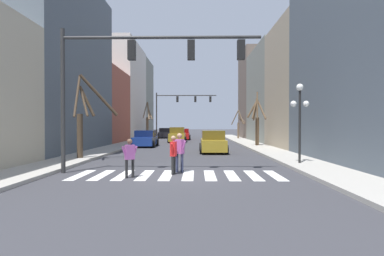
# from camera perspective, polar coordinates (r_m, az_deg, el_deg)

# --- Properties ---
(ground_plane) EXTENTS (240.00, 240.00, 0.00)m
(ground_plane) POSITION_cam_1_polar(r_m,az_deg,el_deg) (12.76, -2.75, -8.86)
(ground_plane) COLOR #38383D
(sidewalk_left) EXTENTS (2.39, 90.00, 0.15)m
(sidewalk_left) POSITION_cam_1_polar(r_m,az_deg,el_deg) (14.65, -29.09, -7.41)
(sidewalk_left) COLOR #ADA89E
(sidewalk_left) RESTS_ON ground_plane
(sidewalk_right) EXTENTS (2.39, 90.00, 0.15)m
(sidewalk_right) POSITION_cam_1_polar(r_m,az_deg,el_deg) (13.93, 25.09, -7.80)
(sidewalk_right) COLOR #ADA89E
(sidewalk_right) RESTS_ON ground_plane
(building_row_left) EXTENTS (6.00, 52.16, 13.83)m
(building_row_left) POSITION_cam_1_polar(r_m,az_deg,el_deg) (36.79, -17.41, 6.96)
(building_row_left) COLOR #BCB299
(building_row_left) RESTS_ON ground_plane
(building_row_right) EXTENTS (6.00, 42.76, 13.35)m
(building_row_right) POSITION_cam_1_polar(r_m,az_deg,el_deg) (29.60, 20.54, 8.57)
(building_row_right) COLOR #515B66
(building_row_right) RESTS_ON ground_plane
(crosswalk_stripes) EXTENTS (8.55, 2.60, 0.01)m
(crosswalk_stripes) POSITION_cam_1_polar(r_m,az_deg,el_deg) (12.61, -2.79, -8.96)
(crosswalk_stripes) COLOR white
(crosswalk_stripes) RESTS_ON ground_plane
(traffic_signal_near) EXTENTS (8.67, 0.28, 6.27)m
(traffic_signal_near) POSITION_cam_1_polar(r_m,az_deg,el_deg) (13.42, -10.30, 11.92)
(traffic_signal_near) COLOR #2D2D2D
(traffic_signal_near) RESTS_ON ground_plane
(traffic_signal_far) EXTENTS (8.78, 0.28, 6.74)m
(traffic_signal_far) POSITION_cam_1_polar(r_m,az_deg,el_deg) (43.59, -2.55, 4.58)
(traffic_signal_far) COLOR #2D2D2D
(traffic_signal_far) RESTS_ON ground_plane
(street_lamp_right_corner) EXTENTS (0.95, 0.36, 4.05)m
(street_lamp_right_corner) POSITION_cam_1_polar(r_m,az_deg,el_deg) (16.26, 19.84, 3.85)
(street_lamp_right_corner) COLOR black
(street_lamp_right_corner) RESTS_ON sidewalk_right
(car_parked_left_near) EXTENTS (2.06, 4.84, 1.54)m
(car_parked_left_near) POSITION_cam_1_polar(r_m,az_deg,el_deg) (41.81, -1.75, -1.23)
(car_parked_left_near) COLOR red
(car_parked_left_near) RESTS_ON ground_plane
(car_parked_left_far) EXTENTS (2.16, 4.86, 1.57)m
(car_parked_left_far) POSITION_cam_1_polar(r_m,az_deg,el_deg) (47.32, -5.04, -0.99)
(car_parked_left_far) COLOR black
(car_parked_left_far) RESTS_ON ground_plane
(car_parked_right_near) EXTENTS (2.04, 4.29, 1.67)m
(car_parked_right_near) POSITION_cam_1_polar(r_m,az_deg,el_deg) (22.73, 4.02, -2.70)
(car_parked_right_near) COLOR #A38423
(car_parked_right_near) RESTS_ON ground_plane
(car_parked_left_mid) EXTENTS (2.07, 4.27, 1.79)m
(car_parked_left_mid) POSITION_cam_1_polar(r_m,az_deg,el_deg) (35.60, -2.80, -1.39)
(car_parked_left_mid) COLOR #A38423
(car_parked_left_mid) RESTS_ON ground_plane
(car_at_intersection) EXTENTS (2.13, 4.36, 1.56)m
(car_at_intersection) POSITION_cam_1_polar(r_m,az_deg,el_deg) (28.97, -8.84, -2.06)
(car_at_intersection) COLOR navy
(car_at_intersection) RESTS_ON ground_plane
(pedestrian_waiting_at_curb) EXTENTS (0.27, 0.71, 1.64)m
(pedestrian_waiting_at_curb) POSITION_cam_1_polar(r_m,az_deg,el_deg) (12.72, -3.56, -4.49)
(pedestrian_waiting_at_curb) COLOR black
(pedestrian_waiting_at_curb) RESTS_ON ground_plane
(pedestrian_on_right_sidewalk) EXTENTS (0.60, 0.43, 1.55)m
(pedestrian_on_right_sidewalk) POSITION_cam_1_polar(r_m,az_deg,el_deg) (12.11, -11.79, -5.02)
(pedestrian_on_right_sidewalk) COLOR black
(pedestrian_on_right_sidewalk) RESTS_ON ground_plane
(pedestrian_near_right_corner) EXTENTS (0.64, 0.53, 1.73)m
(pedestrian_near_right_corner) POSITION_cam_1_polar(r_m,az_deg,el_deg) (13.24, -2.40, -4.05)
(pedestrian_near_right_corner) COLOR #282D47
(pedestrian_near_right_corner) RESTS_ON ground_plane
(street_tree_right_near) EXTENTS (2.18, 2.56, 4.96)m
(street_tree_right_near) POSITION_cam_1_polar(r_m,az_deg,el_deg) (18.73, -19.79, 1.78)
(street_tree_right_near) COLOR #473828
(street_tree_right_near) RESTS_ON sidewalk_left
(street_tree_left_near) EXTENTS (2.02, 1.67, 4.06)m
(street_tree_left_near) POSITION_cam_1_polar(r_m,az_deg,el_deg) (43.00, 8.90, 0.65)
(street_tree_left_near) COLOR brown
(street_tree_left_near) RESTS_ON sidewalk_right
(street_tree_right_far) EXTENTS (1.45, 2.29, 5.22)m
(street_tree_right_far) POSITION_cam_1_polar(r_m,az_deg,el_deg) (42.82, -8.44, 1.38)
(street_tree_right_far) COLOR brown
(street_tree_right_far) RESTS_ON sidewalk_left
(street_tree_right_mid) EXTENTS (1.59, 1.75, 5.06)m
(street_tree_right_mid) POSITION_cam_1_polar(r_m,az_deg,el_deg) (28.81, 12.24, 1.24)
(street_tree_right_mid) COLOR brown
(street_tree_right_mid) RESTS_ON sidewalk_right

